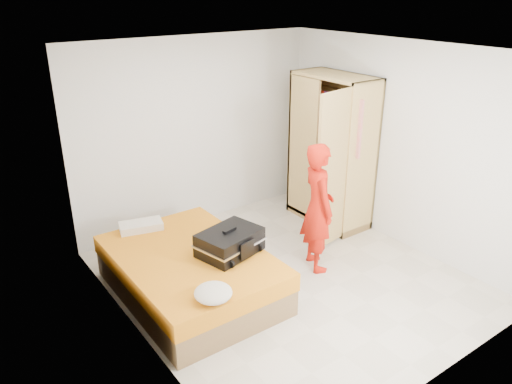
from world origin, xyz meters
TOP-DOWN VIEW (x-y plane):
  - room at (0.00, 0.00)m, footprint 4.00×4.02m
  - bed at (-1.05, 0.39)m, footprint 1.42×2.02m
  - wardrobe at (1.45, 0.85)m, footprint 1.16×1.29m
  - person at (0.47, 0.03)m, footprint 0.55×0.67m
  - suitcase at (-0.68, 0.15)m, footprint 0.76×0.63m
  - round_cushion at (-1.28, -0.48)m, footprint 0.36×0.36m
  - pillow at (-1.23, 1.24)m, footprint 0.54×0.37m

SIDE VIEW (x-z plane):
  - bed at x=-1.05m, z-range 0.00..0.50m
  - pillow at x=-1.23m, z-range 0.50..0.59m
  - round_cushion at x=-1.28m, z-range 0.50..0.64m
  - suitcase at x=-0.68m, z-range 0.48..0.77m
  - person at x=0.47m, z-range 0.00..1.56m
  - wardrobe at x=1.45m, z-range -0.05..2.05m
  - room at x=0.00m, z-range 0.00..2.60m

